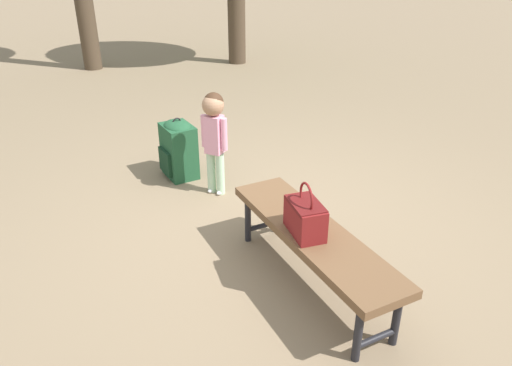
# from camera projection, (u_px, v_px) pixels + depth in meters

# --- Properties ---
(ground_plane) EXTENTS (40.00, 40.00, 0.00)m
(ground_plane) POSITION_uv_depth(u_px,v_px,m) (269.00, 224.00, 4.15)
(ground_plane) COLOR #7F6B51
(ground_plane) RESTS_ON ground
(park_bench) EXTENTS (1.64, 0.66, 0.45)m
(park_bench) POSITION_uv_depth(u_px,v_px,m) (313.00, 237.00, 3.25)
(park_bench) COLOR brown
(park_bench) RESTS_ON ground
(handbag) EXTENTS (0.32, 0.18, 0.37)m
(handbag) POSITION_uv_depth(u_px,v_px,m) (305.00, 217.00, 3.14)
(handbag) COLOR maroon
(handbag) RESTS_ON park_bench
(child_standing) EXTENTS (0.20, 0.21, 0.98)m
(child_standing) POSITION_uv_depth(u_px,v_px,m) (214.00, 128.00, 4.38)
(child_standing) COLOR #B2D8B2
(child_standing) RESTS_ON ground
(backpack_large) EXTENTS (0.42, 0.38, 0.62)m
(backpack_large) POSITION_uv_depth(u_px,v_px,m) (179.00, 148.00, 4.86)
(backpack_large) COLOR #1E4C2D
(backpack_large) RESTS_ON ground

